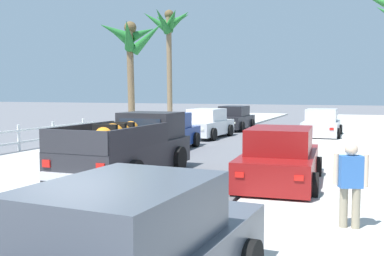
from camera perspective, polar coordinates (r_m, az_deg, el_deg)
ground_plane at (r=8.83m, az=-15.23°, el=-11.70°), size 160.00×160.00×0.00m
sidewalk_left at (r=21.44m, az=-7.06°, el=-1.86°), size 4.80×60.00×0.12m
sidewalk_right at (r=18.98m, az=20.38°, el=-2.94°), size 4.80×60.00×0.12m
curb_left at (r=20.99m, az=-4.64°, el=-2.00°), size 0.16×60.00×0.10m
curb_right at (r=19.02m, az=17.36°, el=-2.88°), size 0.16×60.00×0.10m
pickup_truck at (r=13.26m, az=-7.83°, el=-2.56°), size 2.22×5.21×1.80m
car_left_near at (r=11.92m, az=10.96°, el=-3.88°), size 2.21×4.34×1.54m
car_right_near at (r=25.16m, az=15.95°, el=0.44°), size 2.05×4.27×1.54m
car_left_mid at (r=29.29m, az=5.27°, el=1.16°), size 2.06×4.27×1.54m
car_right_mid at (r=24.31m, az=1.81°, el=0.48°), size 2.18×4.33×1.54m
car_right_far at (r=19.27m, az=-3.21°, el=-0.60°), size 2.18×4.33×1.54m
palm_tree_right_fore at (r=31.55m, az=-2.99°, el=12.21°), size 3.41×3.95×8.01m
palm_tree_left_mid at (r=24.37m, az=-7.69°, el=10.51°), size 4.19×3.51×6.16m
pedestrian at (r=8.24m, az=19.26°, el=-6.42°), size 0.57×0.33×1.59m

